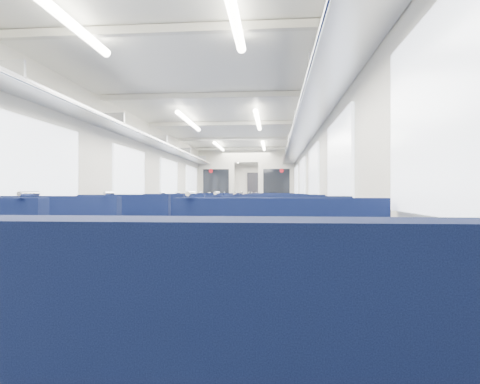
% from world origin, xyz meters
% --- Properties ---
extents(floor, '(2.80, 18.00, 0.01)m').
position_xyz_m(floor, '(0.00, 0.00, 0.00)').
color(floor, black).
rests_on(floor, ground).
extents(ceiling, '(2.80, 18.00, 0.01)m').
position_xyz_m(ceiling, '(0.00, 0.00, 2.35)').
color(ceiling, silver).
rests_on(ceiling, wall_left).
extents(wall_left, '(0.02, 18.00, 2.35)m').
position_xyz_m(wall_left, '(-1.40, 0.00, 1.18)').
color(wall_left, beige).
rests_on(wall_left, floor).
extents(dado_left, '(0.03, 17.90, 0.70)m').
position_xyz_m(dado_left, '(-1.39, 0.00, 0.35)').
color(dado_left, '#101735').
rests_on(dado_left, floor).
extents(wall_right, '(0.02, 18.00, 2.35)m').
position_xyz_m(wall_right, '(1.40, 0.00, 1.18)').
color(wall_right, beige).
rests_on(wall_right, floor).
extents(dado_right, '(0.03, 17.90, 0.70)m').
position_xyz_m(dado_right, '(1.39, 0.00, 0.35)').
color(dado_right, '#101735').
rests_on(dado_right, floor).
extents(wall_far, '(2.80, 0.02, 2.35)m').
position_xyz_m(wall_far, '(0.00, 9.00, 1.18)').
color(wall_far, beige).
rests_on(wall_far, floor).
extents(luggage_rack_left, '(0.36, 17.40, 0.18)m').
position_xyz_m(luggage_rack_left, '(-1.21, 0.00, 1.97)').
color(luggage_rack_left, '#B2B5BA').
rests_on(luggage_rack_left, wall_left).
extents(luggage_rack_right, '(0.36, 17.40, 0.18)m').
position_xyz_m(luggage_rack_right, '(1.21, 0.00, 1.97)').
color(luggage_rack_right, '#B2B5BA').
rests_on(luggage_rack_right, wall_right).
extents(windows, '(2.78, 15.60, 0.75)m').
position_xyz_m(windows, '(0.00, -0.46, 1.42)').
color(windows, white).
rests_on(windows, wall_left).
extents(ceiling_fittings, '(2.70, 16.06, 0.11)m').
position_xyz_m(ceiling_fittings, '(0.00, -0.26, 2.29)').
color(ceiling_fittings, beige).
rests_on(ceiling_fittings, ceiling).
extents(end_door, '(0.75, 0.06, 2.00)m').
position_xyz_m(end_door, '(0.00, 8.94, 1.00)').
color(end_door, black).
rests_on(end_door, floor).
extents(bulkhead, '(2.80, 0.10, 2.35)m').
position_xyz_m(bulkhead, '(-0.00, 2.77, 1.23)').
color(bulkhead, beige).
rests_on(bulkhead, floor).
extents(seat_3, '(1.02, 0.56, 1.14)m').
position_xyz_m(seat_3, '(0.83, -7.06, 0.35)').
color(seat_3, '#0D1740').
rests_on(seat_3, floor).
extents(seat_4, '(1.02, 0.56, 1.14)m').
position_xyz_m(seat_4, '(-0.83, -5.87, 0.35)').
color(seat_4, '#0D1740').
rests_on(seat_4, floor).
extents(seat_5, '(1.02, 0.56, 1.14)m').
position_xyz_m(seat_5, '(0.83, -5.89, 0.35)').
color(seat_5, '#0D1740').
rests_on(seat_5, floor).
extents(seat_6, '(1.02, 0.56, 1.14)m').
position_xyz_m(seat_6, '(-0.83, -4.73, 0.35)').
color(seat_6, '#0D1740').
rests_on(seat_6, floor).
extents(seat_7, '(1.02, 0.56, 1.14)m').
position_xyz_m(seat_7, '(0.83, -4.72, 0.35)').
color(seat_7, '#0D1740').
rests_on(seat_7, floor).
extents(seat_8, '(1.02, 0.56, 1.14)m').
position_xyz_m(seat_8, '(-0.83, -3.77, 0.35)').
color(seat_8, '#0D1740').
rests_on(seat_8, floor).
extents(seat_9, '(1.02, 0.56, 1.14)m').
position_xyz_m(seat_9, '(0.83, -3.72, 0.35)').
color(seat_9, '#0D1740').
rests_on(seat_9, floor).
extents(seat_10, '(1.02, 0.56, 1.14)m').
position_xyz_m(seat_10, '(-0.83, -2.51, 0.35)').
color(seat_10, '#0D1740').
rests_on(seat_10, floor).
extents(seat_11, '(1.02, 0.56, 1.14)m').
position_xyz_m(seat_11, '(0.83, -2.48, 0.35)').
color(seat_11, '#0D1740').
rests_on(seat_11, floor).
extents(seat_12, '(1.02, 0.56, 1.14)m').
position_xyz_m(seat_12, '(-0.83, -1.28, 0.35)').
color(seat_12, '#0D1740').
rests_on(seat_12, floor).
extents(seat_13, '(1.02, 0.56, 1.14)m').
position_xyz_m(seat_13, '(0.83, -1.29, 0.35)').
color(seat_13, '#0D1740').
rests_on(seat_13, floor).
extents(seat_14, '(1.02, 0.56, 1.14)m').
position_xyz_m(seat_14, '(-0.83, -0.23, 0.35)').
color(seat_14, '#0D1740').
rests_on(seat_14, floor).
extents(seat_15, '(1.02, 0.56, 1.14)m').
position_xyz_m(seat_15, '(0.83, -0.25, 0.35)').
color(seat_15, '#0D1740').
rests_on(seat_15, floor).
extents(seat_16, '(1.02, 0.56, 1.14)m').
position_xyz_m(seat_16, '(-0.83, 0.98, 0.35)').
color(seat_16, '#0D1740').
rests_on(seat_16, floor).
extents(seat_17, '(1.02, 0.56, 1.14)m').
position_xyz_m(seat_17, '(0.83, 0.81, 0.35)').
color(seat_17, '#0D1740').
rests_on(seat_17, floor).
extents(seat_18, '(1.02, 0.56, 1.14)m').
position_xyz_m(seat_18, '(-0.83, 2.13, 0.35)').
color(seat_18, '#0D1740').
rests_on(seat_18, floor).
extents(seat_19, '(1.02, 0.56, 1.14)m').
position_xyz_m(seat_19, '(0.83, 2.01, 0.35)').
color(seat_19, '#0D1740').
rests_on(seat_19, floor).
extents(seat_20, '(1.02, 0.56, 1.14)m').
position_xyz_m(seat_20, '(-0.83, 4.11, 0.35)').
color(seat_20, '#0D1740').
rests_on(seat_20, floor).
extents(seat_21, '(1.02, 0.56, 1.14)m').
position_xyz_m(seat_21, '(0.83, 4.03, 0.35)').
color(seat_21, '#0D1740').
rests_on(seat_21, floor).
extents(seat_22, '(1.02, 0.56, 1.14)m').
position_xyz_m(seat_22, '(-0.83, 5.39, 0.35)').
color(seat_22, '#0D1740').
rests_on(seat_22, floor).
extents(seat_23, '(1.02, 0.56, 1.14)m').
position_xyz_m(seat_23, '(0.83, 5.29, 0.35)').
color(seat_23, '#0D1740').
rests_on(seat_23, floor).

